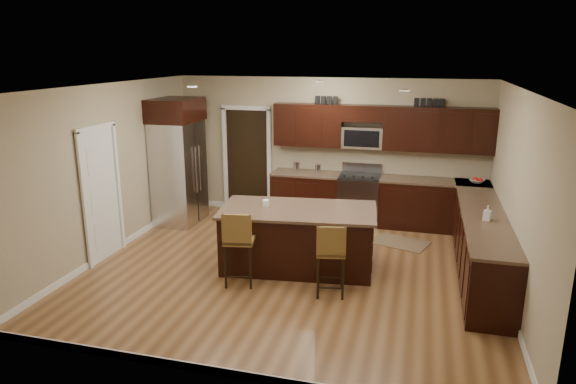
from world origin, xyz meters
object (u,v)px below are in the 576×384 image
(stool_right, at_px, (331,252))
(stool_left, at_px, (239,240))
(range, at_px, (359,199))
(refrigerator, at_px, (178,161))
(island, at_px, (298,240))

(stool_right, bearing_deg, stool_left, 169.44)
(stool_left, relative_size, stool_right, 1.06)
(range, height_order, refrigerator, refrigerator)
(island, distance_m, stool_left, 1.08)
(range, bearing_deg, refrigerator, -165.89)
(range, bearing_deg, stool_right, -89.52)
(stool_right, relative_size, refrigerator, 0.43)
(stool_left, bearing_deg, island, 42.97)
(range, height_order, stool_right, range)
(range, relative_size, stool_right, 1.09)
(stool_right, height_order, refrigerator, refrigerator)
(island, height_order, refrigerator, refrigerator)
(island, bearing_deg, refrigerator, 143.94)
(range, xyz_separation_m, stool_left, (-1.26, -3.17, 0.20))
(stool_left, bearing_deg, refrigerator, 120.88)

